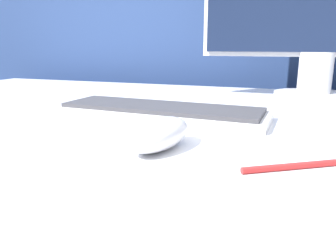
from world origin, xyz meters
name	(u,v)px	position (x,y,z in m)	size (l,w,h in m)	color
partition_panel	(254,87)	(0.00, 0.64, 0.72)	(5.00, 0.03, 1.43)	navy
computer_mouse_near	(159,134)	(-0.06, -0.22, 0.75)	(0.09, 0.14, 0.04)	white
keyboard	(160,111)	(-0.13, -0.02, 0.74)	(0.43, 0.16, 0.02)	silver
pen	(295,166)	(0.12, -0.24, 0.73)	(0.12, 0.08, 0.01)	red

